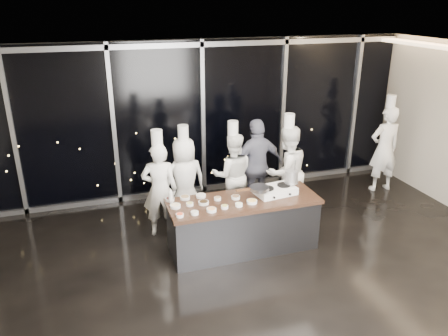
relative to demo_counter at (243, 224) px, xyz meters
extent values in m
plane|color=black|center=(0.00, -0.90, -0.45)|extent=(9.00, 9.00, 0.00)
cube|color=#BEB4A2|center=(0.00, 2.60, 1.15)|extent=(9.00, 0.02, 3.20)
cube|color=silver|center=(0.00, -0.90, 2.75)|extent=(9.00, 7.00, 0.02)
cube|color=black|center=(0.00, 2.54, 1.15)|extent=(8.90, 0.04, 3.18)
cube|color=gray|center=(0.00, 2.49, 2.65)|extent=(8.90, 0.08, 0.10)
cube|color=gray|center=(0.00, 2.49, -0.40)|extent=(8.90, 0.08, 0.10)
cube|color=gray|center=(-3.60, 2.49, 1.15)|extent=(0.08, 0.08, 3.20)
cube|color=gray|center=(-1.80, 2.49, 1.15)|extent=(0.08, 0.08, 3.20)
cube|color=gray|center=(0.00, 2.49, 1.15)|extent=(0.08, 0.08, 3.20)
cube|color=gray|center=(1.80, 2.49, 1.15)|extent=(0.08, 0.08, 3.20)
cube|color=gray|center=(3.60, 2.49, 1.15)|extent=(0.08, 0.08, 3.20)
cube|color=#3D3E42|center=(0.00, 0.00, -0.03)|extent=(2.40, 0.80, 0.84)
cube|color=#41261B|center=(0.00, 0.00, 0.42)|extent=(2.46, 0.86, 0.06)
cube|color=white|center=(0.58, 0.05, 0.51)|extent=(0.70, 0.48, 0.12)
cylinder|color=black|center=(0.42, 0.03, 0.58)|extent=(0.25, 0.25, 0.02)
cylinder|color=black|center=(0.74, 0.07, 0.58)|extent=(0.25, 0.25, 0.02)
cylinder|color=black|center=(0.46, -0.18, 0.50)|extent=(0.04, 0.02, 0.04)
cylinder|color=black|center=(0.76, -0.14, 0.50)|extent=(0.04, 0.02, 0.04)
cylinder|color=slate|center=(0.27, -0.01, 0.61)|extent=(0.36, 0.36, 0.05)
cube|color=#4C2B14|center=(-0.01, -0.04, 0.62)|extent=(0.24, 0.06, 0.02)
cylinder|color=#B4B4B7|center=(0.88, 0.10, 0.70)|extent=(0.25, 0.25, 0.22)
cylinder|color=white|center=(-1.11, -0.27, 0.47)|extent=(0.12, 0.12, 0.04)
cylinder|color=#FD512A|center=(-1.11, -0.27, 0.49)|extent=(0.10, 0.10, 0.01)
cylinder|color=white|center=(-1.11, 0.05, 0.47)|extent=(0.17, 0.17, 0.04)
cylinder|color=beige|center=(-1.11, 0.05, 0.49)|extent=(0.14, 0.14, 0.01)
cylinder|color=white|center=(-1.14, 0.32, 0.47)|extent=(0.14, 0.14, 0.04)
cylinder|color=#35110F|center=(-1.14, 0.32, 0.49)|extent=(0.12, 0.12, 0.01)
cylinder|color=white|center=(-0.88, -0.26, 0.47)|extent=(0.12, 0.12, 0.04)
cylinder|color=silver|center=(-0.88, -0.26, 0.49)|extent=(0.10, 0.10, 0.01)
cylinder|color=white|center=(-0.88, 0.05, 0.47)|extent=(0.11, 0.11, 0.04)
cylinder|color=tan|center=(-0.88, 0.05, 0.49)|extent=(0.09, 0.09, 0.01)
cylinder|color=white|center=(-0.90, 0.31, 0.47)|extent=(0.16, 0.16, 0.04)
cylinder|color=olive|center=(-0.90, 0.31, 0.49)|extent=(0.13, 0.13, 0.01)
cylinder|color=white|center=(-0.61, -0.24, 0.47)|extent=(0.15, 0.15, 0.04)
cylinder|color=#F5AB65|center=(-0.61, -0.24, 0.49)|extent=(0.13, 0.13, 0.01)
cylinder|color=white|center=(-0.66, 0.04, 0.47)|extent=(0.17, 0.17, 0.04)
cylinder|color=black|center=(-0.66, 0.04, 0.49)|extent=(0.14, 0.14, 0.01)
cylinder|color=white|center=(-0.63, 0.30, 0.47)|extent=(0.16, 0.16, 0.04)
cylinder|color=beige|center=(-0.63, 0.30, 0.49)|extent=(0.13, 0.13, 0.01)
cylinder|color=white|center=(-0.39, -0.21, 0.47)|extent=(0.11, 0.11, 0.04)
cylinder|color=#BFBA4C|center=(-0.39, -0.21, 0.49)|extent=(0.09, 0.09, 0.01)
cylinder|color=white|center=(-0.40, 0.12, 0.47)|extent=(0.11, 0.11, 0.04)
cylinder|color=#A3845D|center=(-0.40, 0.12, 0.49)|extent=(0.09, 0.09, 0.01)
cylinder|color=white|center=(-0.15, -0.20, 0.47)|extent=(0.12, 0.12, 0.04)
cylinder|color=#F2F5C3|center=(-0.15, -0.20, 0.49)|extent=(0.10, 0.10, 0.01)
cylinder|color=white|center=(-0.11, 0.07, 0.47)|extent=(0.14, 0.14, 0.04)
cylinder|color=brown|center=(-0.11, 0.07, 0.49)|extent=(0.12, 0.12, 0.01)
cylinder|color=white|center=(0.08, -0.16, 0.47)|extent=(0.17, 0.17, 0.04)
cylinder|color=#FFC554|center=(0.08, -0.16, 0.49)|extent=(0.14, 0.14, 0.01)
cylinder|color=white|center=(-1.14, 0.24, 0.54)|extent=(0.07, 0.07, 0.19)
cone|color=white|center=(-1.14, 0.24, 0.67)|extent=(0.06, 0.06, 0.06)
imported|color=white|center=(-1.21, 0.91, 0.39)|extent=(0.68, 0.52, 1.69)
cylinder|color=white|center=(-1.21, 0.91, 1.34)|extent=(0.22, 0.22, 0.26)
imported|color=white|center=(-0.68, 1.27, 0.36)|extent=(0.86, 0.63, 1.63)
cylinder|color=white|center=(-0.68, 1.27, 1.28)|extent=(0.22, 0.22, 0.26)
imported|color=white|center=(0.23, 1.23, 0.37)|extent=(0.91, 0.77, 1.64)
cylinder|color=white|center=(0.23, 1.23, 1.29)|extent=(0.22, 0.22, 0.26)
imported|color=#141738|center=(0.75, 1.30, 0.47)|extent=(1.13, 0.57, 1.85)
imported|color=white|center=(1.19, 0.91, 0.44)|extent=(0.98, 0.83, 1.78)
cylinder|color=white|center=(1.19, 0.91, 1.43)|extent=(0.22, 0.22, 0.26)
imported|color=white|center=(3.70, 1.40, 0.48)|extent=(0.69, 0.47, 1.87)
cylinder|color=white|center=(3.70, 1.40, 1.52)|extent=(0.20, 0.20, 0.26)
camera|label=1|loc=(-2.22, -5.98, 3.48)|focal=35.00mm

